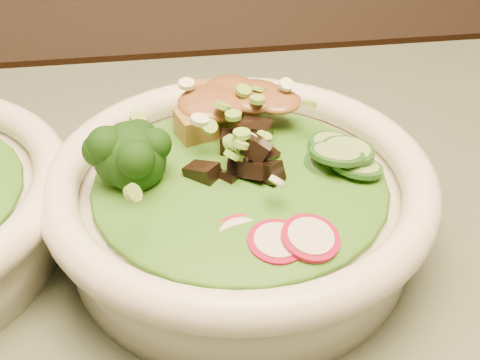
{
  "coord_description": "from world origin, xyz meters",
  "views": [
    {
      "loc": [
        -0.05,
        -0.22,
        1.05
      ],
      "look_at": [
        -0.0,
        0.11,
        0.8
      ],
      "focal_mm": 50.0,
      "sensor_mm": 36.0,
      "label": 1
    }
  ],
  "objects": [
    {
      "name": "salad_bowl",
      "position": [
        -0.0,
        0.11,
        0.79
      ],
      "size": [
        0.25,
        0.25,
        0.07
      ],
      "rotation": [
        0.0,
        0.0,
        0.18
      ],
      "color": "silver",
      "rests_on": "dining_table"
    },
    {
      "name": "lettuce_bed",
      "position": [
        -0.0,
        0.11,
        0.81
      ],
      "size": [
        0.19,
        0.19,
        0.02
      ],
      "primitive_type": "ellipsoid",
      "color": "#1E5C13",
      "rests_on": "salad_bowl"
    },
    {
      "name": "broccoli_florets",
      "position": [
        -0.06,
        0.11,
        0.82
      ],
      "size": [
        0.08,
        0.08,
        0.04
      ],
      "primitive_type": null,
      "rotation": [
        0.0,
        0.0,
        0.18
      ],
      "color": "black",
      "rests_on": "salad_bowl"
    },
    {
      "name": "radish_slices",
      "position": [
        0.0,
        0.05,
        0.81
      ],
      "size": [
        0.11,
        0.05,
        0.02
      ],
      "primitive_type": null,
      "rotation": [
        0.0,
        0.0,
        0.18
      ],
      "color": "maroon",
      "rests_on": "salad_bowl"
    },
    {
      "name": "cucumber_slices",
      "position": [
        0.06,
        0.11,
        0.82
      ],
      "size": [
        0.07,
        0.07,
        0.03
      ],
      "primitive_type": null,
      "rotation": [
        0.0,
        0.0,
        0.18
      ],
      "color": "#88BE69",
      "rests_on": "salad_bowl"
    },
    {
      "name": "mushroom_heap",
      "position": [
        -0.0,
        0.12,
        0.82
      ],
      "size": [
        0.07,
        0.07,
        0.04
      ],
      "primitive_type": null,
      "rotation": [
        0.0,
        0.0,
        0.18
      ],
      "color": "black",
      "rests_on": "salad_bowl"
    },
    {
      "name": "tofu_cubes",
      "position": [
        0.0,
        0.17,
        0.82
      ],
      "size": [
        0.09,
        0.07,
        0.03
      ],
      "primitive_type": null,
      "rotation": [
        0.0,
        0.0,
        0.18
      ],
      "color": "olive",
      "rests_on": "salad_bowl"
    },
    {
      "name": "peanut_sauce",
      "position": [
        0.0,
        0.17,
        0.83
      ],
      "size": [
        0.06,
        0.05,
        0.01
      ],
      "primitive_type": "ellipsoid",
      "color": "brown",
      "rests_on": "tofu_cubes"
    },
    {
      "name": "scallion_garnish",
      "position": [
        -0.0,
        0.11,
        0.83
      ],
      "size": [
        0.18,
        0.18,
        0.02
      ],
      "primitive_type": null,
      "color": "#74AD3D",
      "rests_on": "salad_bowl"
    }
  ]
}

